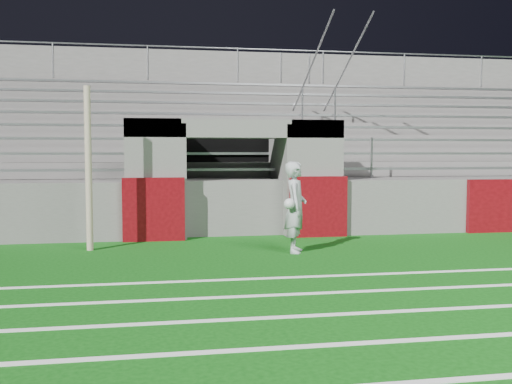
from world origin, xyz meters
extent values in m
plane|color=#0C490D|center=(0.00, 0.00, 0.00)|extent=(90.00, 90.00, 0.00)
cylinder|color=#BDA68C|center=(-3.01, 2.00, 1.57)|extent=(0.13, 0.13, 3.14)
cube|color=white|center=(0.00, -4.00, 0.01)|extent=(28.00, 0.09, 0.01)
cube|color=white|center=(0.00, -3.00, 0.01)|extent=(28.00, 0.09, 0.01)
cube|color=white|center=(0.00, -2.00, 0.01)|extent=(28.00, 0.09, 0.01)
cube|color=white|center=(0.00, -1.00, 0.01)|extent=(28.00, 0.09, 0.01)
cube|color=#5C5957|center=(-1.80, 3.50, 1.30)|extent=(1.20, 1.00, 2.60)
cube|color=#5C5957|center=(1.80, 3.50, 1.30)|extent=(1.20, 1.00, 2.60)
cube|color=black|center=(0.00, 5.20, 1.25)|extent=(2.60, 0.20, 2.50)
cube|color=#5C5957|center=(-1.15, 4.10, 1.25)|extent=(0.10, 2.20, 2.50)
cube|color=#5C5957|center=(1.15, 4.10, 1.25)|extent=(0.10, 2.20, 2.50)
cube|color=#5C5957|center=(0.00, 3.50, 2.40)|extent=(4.80, 1.00, 0.40)
cube|color=#5C5957|center=(0.00, 7.35, 1.15)|extent=(26.00, 8.00, 0.20)
cube|color=#5C5957|center=(0.00, 7.35, 0.53)|extent=(26.00, 8.00, 1.05)
cube|color=#4D060B|center=(-1.80, 2.94, 0.68)|extent=(1.30, 0.15, 1.35)
cube|color=#4D060B|center=(1.80, 2.94, 0.68)|extent=(1.30, 0.15, 1.35)
cube|color=#4D060B|center=(6.50, 2.94, 0.62)|extent=(2.20, 0.15, 1.25)
cube|color=gray|center=(0.00, 4.43, 1.47)|extent=(23.00, 0.28, 0.06)
cube|color=#5C5957|center=(0.00, 5.28, 1.44)|extent=(24.00, 0.75, 0.38)
cube|color=gray|center=(0.00, 5.18, 1.85)|extent=(23.00, 0.28, 0.06)
cube|color=#5C5957|center=(0.00, 6.03, 1.63)|extent=(24.00, 0.75, 0.76)
cube|color=gray|center=(0.00, 5.93, 2.23)|extent=(23.00, 0.28, 0.06)
cube|color=#5C5957|center=(0.00, 6.78, 1.82)|extent=(24.00, 0.75, 1.14)
cube|color=gray|center=(0.00, 6.68, 2.61)|extent=(23.00, 0.28, 0.06)
cube|color=#5C5957|center=(0.00, 7.53, 2.01)|extent=(24.00, 0.75, 1.52)
cube|color=gray|center=(0.00, 7.43, 2.99)|extent=(23.00, 0.28, 0.06)
cube|color=#5C5957|center=(0.00, 8.28, 2.20)|extent=(24.00, 0.75, 1.90)
cube|color=gray|center=(0.00, 8.18, 3.37)|extent=(23.00, 0.28, 0.06)
cube|color=#5C5957|center=(0.00, 9.03, 2.39)|extent=(24.00, 0.75, 2.28)
cube|color=gray|center=(0.00, 8.93, 3.75)|extent=(23.00, 0.28, 0.06)
cube|color=#5C5957|center=(0.00, 9.78, 2.58)|extent=(24.00, 0.75, 2.66)
cube|color=gray|center=(0.00, 9.68, 4.13)|extent=(23.00, 0.28, 0.06)
cube|color=#5C5957|center=(0.00, 10.45, 2.65)|extent=(26.00, 0.60, 5.29)
cylinder|color=#A5A8AD|center=(2.50, 4.15, 1.75)|extent=(0.05, 0.05, 1.00)
cylinder|color=#A5A8AD|center=(2.50, 7.15, 3.27)|extent=(0.05, 0.05, 1.00)
cylinder|color=#A5A8AD|center=(2.50, 10.15, 4.79)|extent=(0.05, 0.05, 1.00)
cylinder|color=#A5A8AD|center=(2.50, 7.15, 3.77)|extent=(0.05, 6.02, 3.08)
cylinder|color=#A5A8AD|center=(3.50, 4.15, 1.75)|extent=(0.05, 0.05, 1.00)
cylinder|color=#A5A8AD|center=(3.50, 7.15, 3.27)|extent=(0.05, 0.05, 1.00)
cylinder|color=#A5A8AD|center=(3.50, 10.15, 4.79)|extent=(0.05, 0.05, 1.00)
cylinder|color=#A5A8AD|center=(3.50, 7.15, 3.77)|extent=(0.05, 6.02, 3.08)
cylinder|color=#A5A8AD|center=(-5.00, 10.15, 4.84)|extent=(0.05, 0.05, 1.10)
cylinder|color=#A5A8AD|center=(-2.00, 10.15, 4.84)|extent=(0.05, 0.05, 1.10)
cylinder|color=#A5A8AD|center=(1.00, 10.15, 4.84)|extent=(0.05, 0.05, 1.10)
cylinder|color=#A5A8AD|center=(4.00, 10.15, 4.84)|extent=(0.05, 0.05, 1.10)
cylinder|color=#A5A8AD|center=(7.00, 10.15, 4.84)|extent=(0.05, 0.05, 1.10)
cylinder|color=#A5A8AD|center=(10.00, 10.15, 4.84)|extent=(0.05, 0.05, 1.10)
cylinder|color=#A5A8AD|center=(0.00, 10.15, 5.39)|extent=(24.00, 0.05, 0.05)
imported|color=#A6ACAF|center=(0.84, 1.11, 0.86)|extent=(0.57, 0.71, 1.71)
sphere|color=white|center=(0.66, 0.89, 0.94)|extent=(0.20, 0.20, 0.20)
camera|label=1|loc=(-1.69, -9.24, 1.88)|focal=40.00mm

